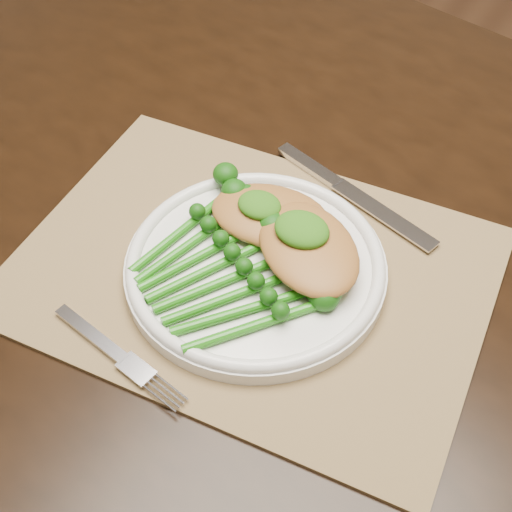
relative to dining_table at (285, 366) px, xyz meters
The scene contains 11 objects.
floor 0.38m from the dining_table, 99.39° to the left, with size 4.00×4.00×0.00m, color brown.
dining_table is the anchor object (origin of this frame).
placemat 0.40m from the dining_table, 79.15° to the right, with size 0.47×0.35×0.00m, color olive.
dinner_plate 0.41m from the dining_table, 76.81° to the right, with size 0.27×0.27×0.02m.
knife 0.38m from the dining_table, 30.43° to the left, with size 0.22×0.07×0.01m.
fork 0.48m from the dining_table, 92.17° to the right, with size 0.17×0.04×0.01m.
chicken_fillet_left 0.41m from the dining_table, 78.96° to the right, with size 0.13×0.09×0.03m, color #A76D30.
chicken_fillet_right 0.43m from the dining_table, 54.10° to the right, with size 0.13×0.09×0.03m, color #A76D30.
pesto_dollop_left 0.43m from the dining_table, 86.64° to the right, with size 0.05×0.04×0.02m, color #1B4D0B.
pesto_dollop_right 0.44m from the dining_table, 57.25° to the right, with size 0.06×0.05×0.02m, color #1B4D0B.
broccolini_bundle 0.43m from the dining_table, 86.42° to the right, with size 0.23×0.24×0.04m.
Camera 1 is at (0.29, -0.58, 1.31)m, focal length 50.00 mm.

